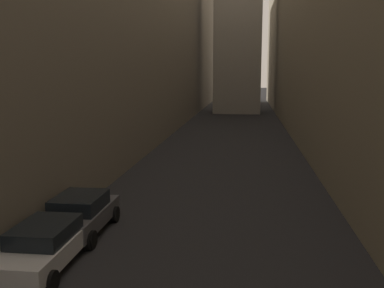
{
  "coord_description": "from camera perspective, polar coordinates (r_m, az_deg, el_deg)",
  "views": [
    {
      "loc": [
        1.51,
        7.97,
        5.79
      ],
      "look_at": [
        0.0,
        20.19,
        3.81
      ],
      "focal_mm": 41.83,
      "sensor_mm": 36.0,
      "label": 1
    }
  ],
  "objects": [
    {
      "name": "parked_car_left_far",
      "position": [
        16.82,
        -14.04,
        -8.56
      ],
      "size": [
        1.96,
        3.96,
        1.44
      ],
      "rotation": [
        0.0,
        0.0,
        1.57
      ],
      "color": "#4C4C51",
      "rests_on": "ground"
    },
    {
      "name": "parked_car_left_third",
      "position": [
        14.34,
        -18.25,
        -12.07
      ],
      "size": [
        1.89,
        4.24,
        1.36
      ],
      "rotation": [
        0.0,
        0.0,
        1.57
      ],
      "color": "silver",
      "rests_on": "ground"
    },
    {
      "name": "building_block_right",
      "position": [
        43.49,
        20.75,
        15.73
      ],
      "size": [
        11.51,
        108.0,
        22.44
      ],
      "primitive_type": "cube",
      "color": "gray",
      "rests_on": "ground"
    },
    {
      "name": "ground_plane",
      "position": [
        40.48,
        4.84,
        0.88
      ],
      "size": [
        264.0,
        264.0,
        0.0
      ],
      "primitive_type": "plane",
      "color": "#232326"
    },
    {
      "name": "building_block_left",
      "position": [
        44.17,
        -10.14,
        15.02
      ],
      "size": [
        11.52,
        108.0,
        20.85
      ],
      "primitive_type": "cube",
      "color": "#756B5B",
      "rests_on": "ground"
    }
  ]
}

